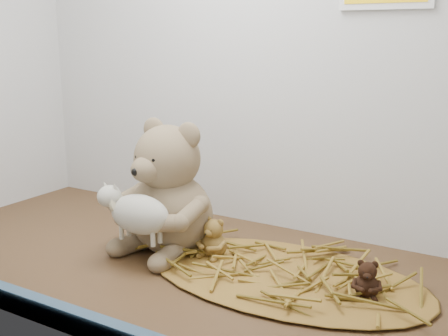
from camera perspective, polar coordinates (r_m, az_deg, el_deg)
The scene contains 7 objects.
alcove_shell at distance 110.39cm, azimuth -2.76°, elevation 14.12°, with size 120.40×60.20×90.40cm.
front_rail at distance 91.73cm, azimuth -16.05°, elevation -14.27°, with size 119.28×2.20×3.60cm, color #3C5974.
straw_bed at distance 105.27cm, azimuth 6.09°, elevation -10.82°, with size 54.93×31.90×1.06cm, color brown.
main_teddy at distance 114.18cm, azimuth -5.50°, elevation -1.88°, with size 21.93×23.15×27.20cm, color #8F7B58, non-canonical shape.
toy_lamb at distance 107.74cm, azimuth -8.54°, elevation -4.68°, with size 16.47×10.05×10.64cm, color beige, non-canonical shape.
mini_teddy_tan at distance 111.13cm, azimuth -1.01°, elevation -6.91°, with size 6.38×6.73×7.91cm, color olive, non-canonical shape.
mini_teddy_brown at distance 98.11cm, azimuth 14.34°, elevation -10.69°, with size 5.14×5.42×6.37cm, color black, non-canonical shape.
Camera 1 is at (61.08, -82.94, 43.65)cm, focal length 45.00 mm.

